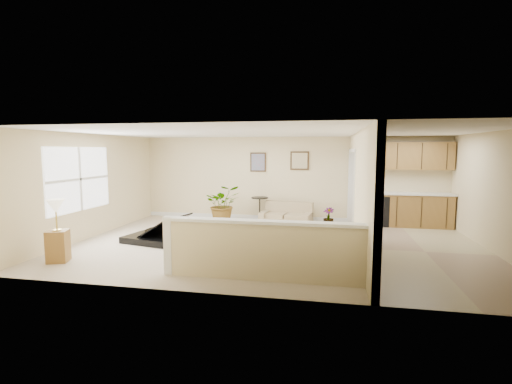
% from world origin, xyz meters
% --- Properties ---
extents(floor, '(9.00, 9.00, 0.00)m').
position_xyz_m(floor, '(0.00, 0.00, 0.00)').
color(floor, beige).
rests_on(floor, ground).
extents(back_wall, '(9.00, 0.04, 2.50)m').
position_xyz_m(back_wall, '(0.00, 3.00, 1.25)').
color(back_wall, beige).
rests_on(back_wall, floor).
extents(front_wall, '(9.00, 0.04, 2.50)m').
position_xyz_m(front_wall, '(0.00, -3.00, 1.25)').
color(front_wall, beige).
rests_on(front_wall, floor).
extents(left_wall, '(0.04, 6.00, 2.50)m').
position_xyz_m(left_wall, '(-4.50, 0.00, 1.25)').
color(left_wall, beige).
rests_on(left_wall, floor).
extents(right_wall, '(0.04, 6.00, 2.50)m').
position_xyz_m(right_wall, '(4.50, 0.00, 1.25)').
color(right_wall, beige).
rests_on(right_wall, floor).
extents(ceiling, '(9.00, 6.00, 0.04)m').
position_xyz_m(ceiling, '(0.00, 0.00, 2.50)').
color(ceiling, white).
rests_on(ceiling, back_wall).
extents(kitchen_vinyl, '(2.70, 6.00, 0.01)m').
position_xyz_m(kitchen_vinyl, '(3.15, 0.00, 0.00)').
color(kitchen_vinyl, tan).
rests_on(kitchen_vinyl, floor).
extents(interior_partition, '(0.18, 5.99, 2.50)m').
position_xyz_m(interior_partition, '(1.80, 0.25, 1.22)').
color(interior_partition, beige).
rests_on(interior_partition, floor).
extents(pony_half_wall, '(3.42, 0.22, 1.00)m').
position_xyz_m(pony_half_wall, '(0.08, -2.30, 0.52)').
color(pony_half_wall, beige).
rests_on(pony_half_wall, floor).
extents(left_window, '(0.05, 2.15, 1.45)m').
position_xyz_m(left_window, '(-4.49, -0.50, 1.45)').
color(left_window, white).
rests_on(left_window, left_wall).
extents(wall_art_left, '(0.48, 0.04, 0.58)m').
position_xyz_m(wall_art_left, '(-0.95, 2.97, 1.75)').
color(wall_art_left, '#3C2915').
rests_on(wall_art_left, back_wall).
extents(wall_mirror, '(0.55, 0.04, 0.55)m').
position_xyz_m(wall_mirror, '(0.30, 2.97, 1.80)').
color(wall_mirror, '#3C2915').
rests_on(wall_mirror, back_wall).
extents(kitchen_cabinets, '(2.36, 0.65, 2.33)m').
position_xyz_m(kitchen_cabinets, '(3.19, 2.73, 0.87)').
color(kitchen_cabinets, olive).
rests_on(kitchen_cabinets, floor).
extents(piano, '(1.87, 1.89, 1.35)m').
position_xyz_m(piano, '(-2.71, 0.01, 0.56)').
color(piano, black).
rests_on(piano, floor).
extents(piano_bench, '(0.58, 0.76, 0.45)m').
position_xyz_m(piano_bench, '(-1.75, -0.04, 0.23)').
color(piano_bench, black).
rests_on(piano_bench, floor).
extents(loveseat, '(1.53, 1.00, 0.81)m').
position_xyz_m(loveseat, '(-0.02, 2.39, 0.31)').
color(loveseat, tan).
rests_on(loveseat, floor).
extents(accent_table, '(0.50, 0.50, 0.72)m').
position_xyz_m(accent_table, '(-0.84, 2.65, 0.46)').
color(accent_table, black).
rests_on(accent_table, floor).
extents(palm_plant, '(1.26, 1.19, 1.11)m').
position_xyz_m(palm_plant, '(-1.85, 2.24, 0.54)').
color(palm_plant, black).
rests_on(palm_plant, floor).
extents(small_plant, '(0.37, 0.37, 0.53)m').
position_xyz_m(small_plant, '(1.17, 2.28, 0.22)').
color(small_plant, black).
rests_on(small_plant, floor).
extents(lamp_stand, '(0.45, 0.45, 1.19)m').
position_xyz_m(lamp_stand, '(-3.87, -2.04, 0.51)').
color(lamp_stand, olive).
rests_on(lamp_stand, floor).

